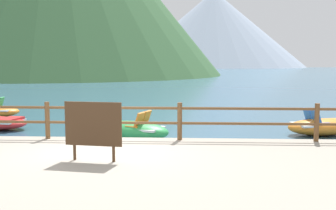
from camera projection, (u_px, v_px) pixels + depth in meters
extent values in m
plane|color=#38607A|center=(173.00, 80.00, 48.30)|extent=(200.00, 200.00, 0.00)
cube|color=#A39989|center=(70.00, 197.00, 6.39)|extent=(28.00, 8.00, 0.40)
cylinder|color=brown|center=(47.00, 120.00, 10.13)|extent=(0.12, 0.12, 0.95)
cylinder|color=brown|center=(180.00, 121.00, 9.95)|extent=(0.12, 0.12, 0.95)
cylinder|color=brown|center=(317.00, 122.00, 9.78)|extent=(0.12, 0.12, 0.95)
cylinder|color=brown|center=(113.00, 108.00, 10.00)|extent=(23.80, 0.07, 0.07)
cylinder|color=brown|center=(113.00, 123.00, 10.04)|extent=(23.80, 0.07, 0.07)
cube|color=silver|center=(93.00, 124.00, 7.82)|extent=(1.09, 0.19, 0.80)
cube|color=#4C331E|center=(93.00, 124.00, 7.81)|extent=(1.17, 0.19, 0.88)
cylinder|color=#4C331E|center=(75.00, 151.00, 7.97)|extent=(0.06, 0.06, 0.35)
cylinder|color=#4C331E|center=(114.00, 153.00, 7.81)|extent=(0.06, 0.06, 0.35)
cube|color=#339956|center=(1.00, 102.00, 16.94)|extent=(0.22, 0.40, 0.43)
ellipsoid|color=orange|center=(321.00, 127.00, 12.77)|extent=(2.50, 1.68, 0.53)
cube|color=silver|center=(321.00, 124.00, 12.76)|extent=(1.96, 1.36, 0.06)
cube|color=blue|center=(321.00, 123.00, 12.49)|extent=(0.49, 0.49, 0.08)
cube|color=blue|center=(316.00, 116.00, 12.43)|extent=(0.30, 0.44, 0.43)
cube|color=blue|center=(313.00, 121.00, 12.94)|extent=(0.49, 0.49, 0.08)
cube|color=blue|center=(308.00, 114.00, 12.89)|extent=(0.30, 0.44, 0.43)
ellipsoid|color=green|center=(132.00, 131.00, 11.93)|extent=(2.58, 1.85, 0.58)
cube|color=silver|center=(132.00, 127.00, 11.92)|extent=(2.03, 1.48, 0.06)
cube|color=orange|center=(141.00, 124.00, 12.05)|extent=(0.51, 0.51, 0.08)
cube|color=orange|center=(146.00, 118.00, 11.96)|extent=(0.33, 0.45, 0.43)
cube|color=orange|center=(134.00, 127.00, 11.64)|extent=(0.51, 0.51, 0.08)
cube|color=orange|center=(139.00, 120.00, 11.55)|extent=(0.33, 0.45, 0.43)
cube|color=green|center=(114.00, 124.00, 12.16)|extent=(0.75, 0.91, 0.12)
cube|color=red|center=(10.00, 120.00, 13.68)|extent=(0.71, 0.99, 0.12)
cone|color=#386038|center=(129.00, 19.00, 72.75)|extent=(30.36, 30.36, 20.27)
cone|color=#93A3B7|center=(213.00, 29.00, 150.71)|extent=(68.66, 68.66, 28.79)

